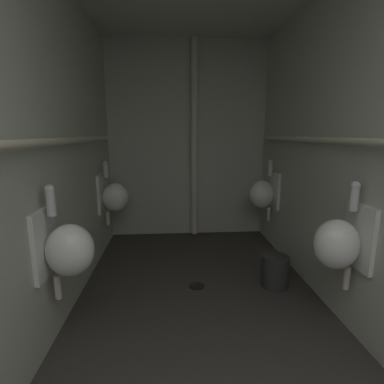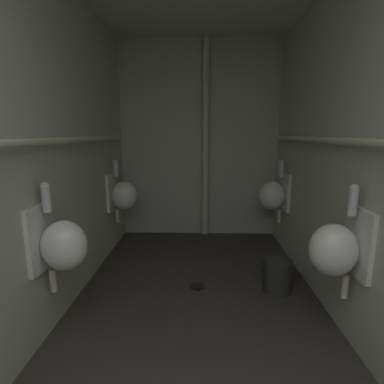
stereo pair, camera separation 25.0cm
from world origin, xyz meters
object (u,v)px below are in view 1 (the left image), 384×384
object	(u,v)px
urinal_right_mid	(339,242)
urinal_right_far	(264,193)
waste_bin	(275,271)
urinal_left_far	(113,196)
floor_drain	(197,286)
standpipe_back_wall	(194,142)
urinal_left_mid	(67,249)

from	to	relation	value
urinal_right_mid	urinal_right_far	world-z (taller)	same
waste_bin	urinal_left_far	bearing A→B (deg)	150.37
urinal_left_far	urinal_right_mid	distance (m)	2.38
urinal_left_far	floor_drain	world-z (taller)	urinal_left_far
standpipe_back_wall	waste_bin	bearing A→B (deg)	-66.12
urinal_right_mid	urinal_left_far	bearing A→B (deg)	138.54
urinal_left_mid	waste_bin	distance (m)	1.81
urinal_right_mid	waste_bin	distance (m)	0.86
urinal_left_far	urinal_right_mid	world-z (taller)	same
urinal_left_mid	urinal_right_mid	bearing A→B (deg)	-0.71
standpipe_back_wall	urinal_right_far	bearing A→B (deg)	-30.22
urinal_left_mid	urinal_left_far	bearing A→B (deg)	90.00
urinal_left_mid	urinal_left_far	distance (m)	1.55
urinal_left_mid	urinal_right_far	bearing A→B (deg)	41.90
urinal_right_far	floor_drain	world-z (taller)	urinal_right_far
waste_bin	floor_drain	bearing A→B (deg)	176.76
urinal_right_far	standpipe_back_wall	world-z (taller)	standpipe_back_wall
urinal_left_mid	urinal_left_far	size ratio (longest dim) A/B	1.00
standpipe_back_wall	urinal_left_mid	bearing A→B (deg)	-115.30
urinal_right_far	floor_drain	size ratio (longest dim) A/B	5.39
urinal_left_far	waste_bin	distance (m)	1.93
floor_drain	waste_bin	xyz separation A→B (m)	(0.72, -0.04, 0.14)
urinal_left_far	urinal_right_far	size ratio (longest dim) A/B	1.00
urinal_right_far	floor_drain	distance (m)	1.45
urinal_left_mid	urinal_left_far	world-z (taller)	same
floor_drain	urinal_left_far	bearing A→B (deg)	135.56
urinal_right_mid	waste_bin	world-z (taller)	urinal_right_mid
urinal_right_far	waste_bin	bearing A→B (deg)	-100.07
urinal_left_far	floor_drain	distance (m)	1.42
urinal_left_far	floor_drain	xyz separation A→B (m)	(0.89, -0.88, -0.67)
floor_drain	urinal_left_mid	bearing A→B (deg)	-142.85
urinal_left_far	urinal_right_far	xyz separation A→B (m)	(1.78, 0.05, 0.00)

